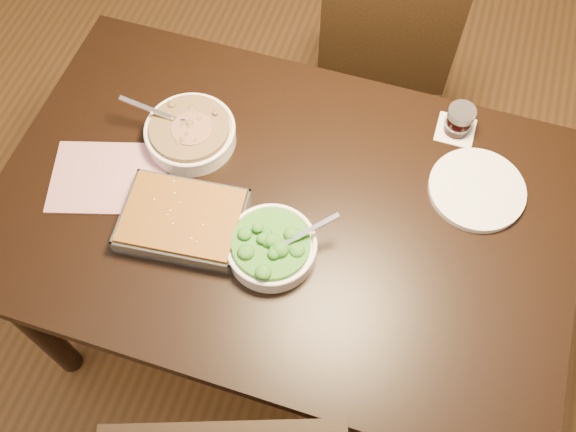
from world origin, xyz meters
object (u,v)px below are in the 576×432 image
object	(u,v)px
dinner_plate	(477,190)
table	(283,225)
wine_tumbler	(459,120)
chair_far	(381,53)
baking_dish	(183,220)
broccoli_bowl	(271,247)
stew_bowl	(190,133)

from	to	relation	value
dinner_plate	table	bearing A→B (deg)	-157.15
table	wine_tumbler	xyz separation A→B (m)	(0.36, 0.35, 0.14)
wine_tumbler	chair_far	bearing A→B (deg)	121.26
chair_far	baking_dish	bearing A→B (deg)	59.12
table	baking_dish	size ratio (longest dim) A/B	4.63
broccoli_bowl	baking_dish	distance (m)	0.22
table	stew_bowl	xyz separation A→B (m)	(-0.28, 0.12, 0.13)
baking_dish	chair_far	bearing A→B (deg)	66.62
wine_tumbler	chair_far	world-z (taller)	chair_far
broccoli_bowl	baking_dish	world-z (taller)	broccoli_bowl
table	chair_far	size ratio (longest dim) A/B	1.59
baking_dish	chair_far	distance (m)	1.00
wine_tumbler	dinner_plate	bearing A→B (deg)	-63.94
stew_bowl	chair_far	bearing A→B (deg)	61.72
wine_tumbler	table	bearing A→B (deg)	-135.42
stew_bowl	baking_dish	world-z (taller)	stew_bowl
table	dinner_plate	world-z (taller)	dinner_plate
table	baking_dish	xyz separation A→B (m)	(-0.21, -0.12, 0.12)
wine_tumbler	stew_bowl	bearing A→B (deg)	-159.79
baking_dish	dinner_plate	world-z (taller)	baking_dish
stew_bowl	table	bearing A→B (deg)	-22.64
chair_far	stew_bowl	bearing A→B (deg)	48.56
table	dinner_plate	xyz separation A→B (m)	(0.44, 0.19, 0.10)
table	baking_dish	bearing A→B (deg)	-150.33
broccoli_bowl	chair_far	bearing A→B (deg)	85.51
stew_bowl	dinner_plate	xyz separation A→B (m)	(0.72, 0.07, -0.02)
baking_dish	wine_tumbler	distance (m)	0.74
wine_tumbler	dinner_plate	world-z (taller)	wine_tumbler
table	chair_far	bearing A→B (deg)	83.86
baking_dish	chair_far	world-z (taller)	chair_far
broccoli_bowl	dinner_plate	size ratio (longest dim) A/B	0.89
table	baking_dish	world-z (taller)	baking_dish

